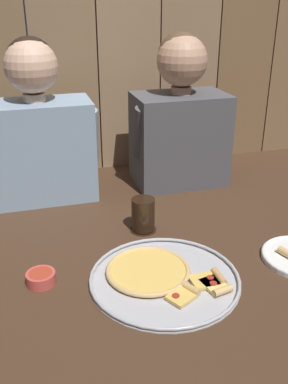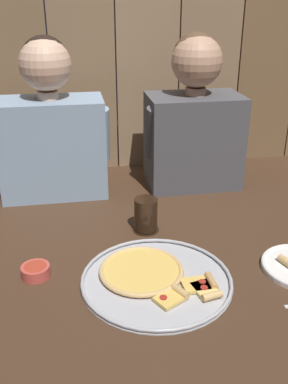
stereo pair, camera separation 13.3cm
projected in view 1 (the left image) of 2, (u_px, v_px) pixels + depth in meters
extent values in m
plane|color=#422B1C|center=(153.00, 259.00, 1.32)|extent=(3.20, 3.20, 0.00)
cylinder|color=#B2B2B7|center=(166.00, 280.00, 1.22)|extent=(0.42, 0.42, 0.01)
torus|color=#B2B2B7|center=(166.00, 277.00, 1.22)|extent=(0.42, 0.42, 0.01)
cylinder|color=#B23823|center=(148.00, 272.00, 1.24)|extent=(0.23, 0.23, 0.00)
cylinder|color=#EABC56|center=(148.00, 270.00, 1.24)|extent=(0.22, 0.22, 0.01)
torus|color=tan|center=(148.00, 270.00, 1.24)|extent=(0.24, 0.24, 0.01)
cube|color=#F4D170|center=(214.00, 285.00, 1.18)|extent=(0.07, 0.08, 0.01)
cylinder|color=tan|center=(223.00, 291.00, 1.15)|extent=(0.06, 0.03, 0.02)
cylinder|color=#A3281E|center=(213.00, 283.00, 1.18)|extent=(0.02, 0.02, 0.00)
cube|color=#EABC56|center=(205.00, 281.00, 1.20)|extent=(0.08, 0.07, 0.01)
cylinder|color=tan|center=(219.00, 276.00, 1.21)|extent=(0.02, 0.07, 0.02)
cylinder|color=#A3281E|center=(210.00, 277.00, 1.20)|extent=(0.02, 0.02, 0.00)
cube|color=#EABC56|center=(182.00, 296.00, 1.14)|extent=(0.09, 0.08, 0.01)
cylinder|color=tan|center=(191.00, 288.00, 1.16)|extent=(0.04, 0.06, 0.02)
cylinder|color=#A3281E|center=(175.00, 296.00, 1.13)|extent=(0.02, 0.02, 0.00)
cylinder|color=black|center=(143.00, 229.00, 1.48)|extent=(0.09, 0.09, 0.01)
cylinder|color=black|center=(143.00, 214.00, 1.45)|extent=(0.08, 0.08, 0.11)
cylinder|color=#CC4C42|center=(41.00, 278.00, 1.20)|extent=(0.08, 0.08, 0.03)
cylinder|color=#B23823|center=(41.00, 276.00, 1.20)|extent=(0.07, 0.07, 0.02)
cube|color=#849EB7|center=(40.00, 151.00, 1.65)|extent=(0.40, 0.21, 0.38)
cylinder|color=#DBAD8E|center=(34.00, 98.00, 1.56)|extent=(0.08, 0.08, 0.03)
sphere|color=#DBAD8E|center=(31.00, 66.00, 1.51)|extent=(0.19, 0.19, 0.19)
sphere|color=black|center=(30.00, 62.00, 1.52)|extent=(0.17, 0.17, 0.17)
cylinder|color=#849EB7|center=(88.00, 136.00, 1.63)|extent=(0.08, 0.11, 0.22)
cube|color=#4C4C51|center=(179.00, 139.00, 1.79)|extent=(0.37, 0.24, 0.37)
cylinder|color=tan|center=(181.00, 90.00, 1.70)|extent=(0.08, 0.08, 0.03)
sphere|color=tan|center=(182.00, 61.00, 1.66)|extent=(0.20, 0.20, 0.20)
sphere|color=brown|center=(181.00, 56.00, 1.66)|extent=(0.18, 0.18, 0.18)
cylinder|color=#4C4C51|center=(143.00, 132.00, 1.69)|extent=(0.08, 0.12, 0.22)
cylinder|color=#4C4C51|center=(221.00, 126.00, 1.77)|extent=(0.08, 0.14, 0.22)
cube|color=#846647|center=(63.00, 42.00, 1.76)|extent=(0.27, 0.03, 1.11)
cube|color=#8E6F51|center=(129.00, 40.00, 1.82)|extent=(0.27, 0.03, 1.11)
cube|color=#896B4C|center=(190.00, 38.00, 1.89)|extent=(0.27, 0.03, 1.11)
cube|color=brown|center=(247.00, 37.00, 1.96)|extent=(0.27, 0.03, 1.11)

